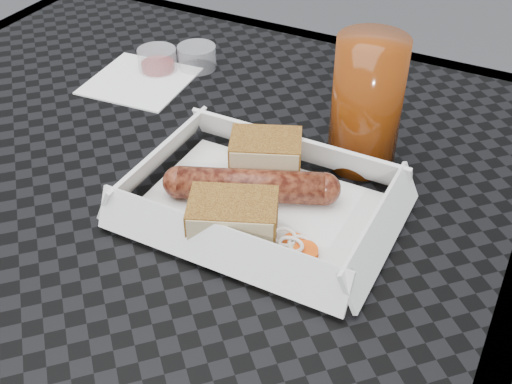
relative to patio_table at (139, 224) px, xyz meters
The scene contains 10 objects.
patio_table is the anchor object (origin of this frame).
food_tray 0.17m from the patio_table, ahead, with size 0.22×0.15×0.00m, color white.
bratwurst 0.17m from the patio_table, ahead, with size 0.16×0.09×0.03m.
bread_near 0.17m from the patio_table, 21.40° to the left, with size 0.07×0.05×0.04m, color olive.
bread_far 0.18m from the patio_table, 16.97° to the right, with size 0.08×0.05×0.04m, color olive.
veg_garnish 0.22m from the patio_table, 10.25° to the right, with size 0.03×0.03×0.00m.
napkin 0.20m from the patio_table, 122.41° to the left, with size 0.12×0.12×0.00m, color white.
condiment_cup_sauce 0.24m from the patio_table, 116.50° to the left, with size 0.05×0.05×0.03m, color maroon.
condiment_cup_empty 0.25m from the patio_table, 103.97° to the left, with size 0.05×0.05×0.03m, color silver.
drink_glass 0.28m from the patio_table, 30.55° to the left, with size 0.07×0.07×0.14m, color #652708.
Camera 1 is at (0.36, -0.42, 1.14)m, focal length 45.00 mm.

